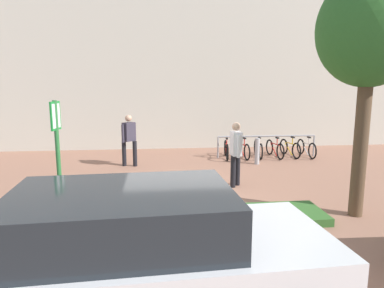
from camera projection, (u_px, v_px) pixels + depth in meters
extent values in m
plane|color=#936651|center=(180.00, 197.00, 8.28)|extent=(60.00, 60.00, 0.00)
cube|color=beige|center=(168.00, 30.00, 14.49)|extent=(28.00, 1.20, 10.00)
cube|color=#336028|center=(150.00, 220.00, 6.71)|extent=(7.00, 1.10, 0.16)
cylinder|color=brown|center=(361.00, 146.00, 6.91)|extent=(0.28, 0.28, 2.93)
ellipsoid|color=#2D6628|center=(370.00, 29.00, 6.53)|extent=(2.01, 2.01, 2.21)
cylinder|color=#2D7238|center=(59.00, 166.00, 6.35)|extent=(0.08, 0.08, 2.41)
cube|color=#198C33|center=(55.00, 116.00, 6.19)|extent=(0.09, 0.36, 0.52)
cube|color=white|center=(55.00, 116.00, 6.19)|extent=(0.09, 0.30, 0.44)
torus|color=black|center=(37.00, 207.00, 6.69)|extent=(0.65, 0.23, 0.66)
torus|color=black|center=(86.00, 210.00, 6.53)|extent=(0.65, 0.23, 0.66)
cylinder|color=black|center=(60.00, 197.00, 6.57)|extent=(0.82, 0.25, 0.04)
cylinder|color=black|center=(66.00, 210.00, 6.60)|extent=(0.59, 0.19, 0.44)
cylinder|color=black|center=(51.00, 191.00, 6.58)|extent=(0.04, 0.04, 0.28)
cube|color=black|center=(50.00, 183.00, 6.55)|extent=(0.21, 0.13, 0.05)
cylinder|color=black|center=(78.00, 185.00, 6.47)|extent=(0.15, 0.42, 0.04)
cylinder|color=#99999E|center=(218.00, 147.00, 12.73)|extent=(0.06, 0.06, 0.80)
cylinder|color=#99999E|center=(314.00, 146.00, 13.08)|extent=(0.06, 0.06, 0.80)
cylinder|color=#99999E|center=(267.00, 136.00, 12.84)|extent=(3.70, 0.09, 0.06)
torus|color=black|center=(227.00, 152.00, 12.27)|extent=(0.13, 0.61, 0.61)
torus|color=black|center=(225.00, 148.00, 13.20)|extent=(0.13, 0.61, 0.61)
cylinder|color=red|center=(226.00, 145.00, 12.70)|extent=(0.13, 0.77, 0.03)
cylinder|color=red|center=(226.00, 150.00, 12.83)|extent=(0.10, 0.56, 0.40)
cylinder|color=red|center=(227.00, 143.00, 12.52)|extent=(0.03, 0.03, 0.26)
cube|color=black|center=(227.00, 139.00, 12.49)|extent=(0.10, 0.19, 0.05)
cylinder|color=red|center=(226.00, 137.00, 13.01)|extent=(0.39, 0.08, 0.04)
torus|color=black|center=(247.00, 152.00, 12.34)|extent=(0.11, 0.61, 0.61)
torus|color=black|center=(238.00, 148.00, 13.25)|extent=(0.11, 0.61, 0.61)
cylinder|color=red|center=(243.00, 144.00, 12.76)|extent=(0.10, 0.77, 0.03)
cylinder|color=red|center=(242.00, 150.00, 12.89)|extent=(0.08, 0.56, 0.40)
cylinder|color=red|center=(244.00, 142.00, 12.58)|extent=(0.03, 0.03, 0.26)
cube|color=black|center=(244.00, 138.00, 12.55)|extent=(0.09, 0.19, 0.05)
cylinder|color=red|center=(240.00, 137.00, 13.06)|extent=(0.39, 0.07, 0.04)
torus|color=black|center=(261.00, 152.00, 12.45)|extent=(0.11, 0.61, 0.61)
torus|color=black|center=(256.00, 147.00, 13.38)|extent=(0.11, 0.61, 0.61)
cylinder|color=silver|center=(258.00, 144.00, 12.88)|extent=(0.11, 0.77, 0.03)
cylinder|color=silver|center=(258.00, 150.00, 13.01)|extent=(0.09, 0.56, 0.40)
cylinder|color=silver|center=(259.00, 142.00, 12.70)|extent=(0.03, 0.03, 0.26)
cube|color=black|center=(260.00, 138.00, 12.67)|extent=(0.09, 0.19, 0.05)
cylinder|color=silver|center=(257.00, 136.00, 13.19)|extent=(0.39, 0.07, 0.04)
torus|color=black|center=(280.00, 152.00, 12.45)|extent=(0.12, 0.61, 0.61)
torus|color=black|center=(269.00, 147.00, 13.36)|extent=(0.12, 0.61, 0.61)
cylinder|color=red|center=(275.00, 144.00, 12.87)|extent=(0.11, 0.77, 0.03)
cylinder|color=red|center=(274.00, 150.00, 13.00)|extent=(0.09, 0.56, 0.40)
cylinder|color=red|center=(277.00, 142.00, 12.69)|extent=(0.03, 0.03, 0.26)
cube|color=black|center=(277.00, 138.00, 12.66)|extent=(0.09, 0.19, 0.05)
cylinder|color=red|center=(271.00, 136.00, 13.17)|extent=(0.39, 0.08, 0.04)
torus|color=black|center=(296.00, 151.00, 12.59)|extent=(0.14, 0.61, 0.61)
torus|color=black|center=(284.00, 146.00, 13.49)|extent=(0.14, 0.61, 0.61)
cylinder|color=gold|center=(290.00, 143.00, 13.00)|extent=(0.14, 0.77, 0.03)
cylinder|color=gold|center=(289.00, 149.00, 13.13)|extent=(0.11, 0.56, 0.40)
cylinder|color=gold|center=(293.00, 141.00, 12.82)|extent=(0.03, 0.03, 0.26)
cube|color=black|center=(293.00, 137.00, 12.80)|extent=(0.10, 0.19, 0.05)
cylinder|color=gold|center=(286.00, 136.00, 13.31)|extent=(0.39, 0.09, 0.04)
torus|color=black|center=(312.00, 151.00, 12.57)|extent=(0.08, 0.61, 0.61)
torus|color=black|center=(301.00, 147.00, 13.48)|extent=(0.08, 0.61, 0.61)
cylinder|color=silver|center=(307.00, 143.00, 12.99)|extent=(0.07, 0.77, 0.03)
cylinder|color=silver|center=(305.00, 149.00, 13.12)|extent=(0.06, 0.56, 0.40)
cylinder|color=silver|center=(309.00, 141.00, 12.81)|extent=(0.03, 0.03, 0.26)
cube|color=black|center=(309.00, 137.00, 12.78)|extent=(0.08, 0.19, 0.05)
cylinder|color=silver|center=(303.00, 136.00, 13.30)|extent=(0.39, 0.05, 0.04)
cylinder|color=#ADADB2|center=(257.00, 151.00, 11.74)|extent=(0.16, 0.16, 0.90)
cylinder|color=black|center=(233.00, 172.00, 9.05)|extent=(0.14, 0.14, 0.85)
cylinder|color=black|center=(238.00, 170.00, 9.25)|extent=(0.14, 0.14, 0.85)
cube|color=white|center=(236.00, 144.00, 9.03)|extent=(0.26, 0.41, 0.62)
cylinder|color=white|center=(239.00, 146.00, 8.78)|extent=(0.09, 0.09, 0.59)
cylinder|color=white|center=(233.00, 143.00, 9.29)|extent=(0.09, 0.09, 0.59)
sphere|color=tan|center=(236.00, 127.00, 8.96)|extent=(0.22, 0.22, 0.22)
cylinder|color=black|center=(124.00, 153.00, 11.49)|extent=(0.14, 0.14, 0.85)
cylinder|color=black|center=(135.00, 154.00, 11.44)|extent=(0.14, 0.14, 0.85)
cube|color=#383342|center=(129.00, 132.00, 11.34)|extent=(0.45, 0.46, 0.62)
cylinder|color=#383342|center=(123.00, 134.00, 11.14)|extent=(0.09, 0.09, 0.59)
cylinder|color=#383342|center=(135.00, 132.00, 11.55)|extent=(0.09, 0.09, 0.59)
sphere|color=tan|center=(128.00, 118.00, 11.26)|extent=(0.22, 0.22, 0.22)
cube|color=silver|center=(143.00, 270.00, 3.90)|extent=(4.39, 2.02, 0.76)
cube|color=#1E2328|center=(123.00, 216.00, 3.75)|extent=(2.49, 1.71, 0.56)
cylinder|color=black|center=(242.00, 247.00, 5.04)|extent=(0.65, 0.25, 0.64)
cylinder|color=black|center=(32.00, 263.00, 4.60)|extent=(0.65, 0.25, 0.64)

